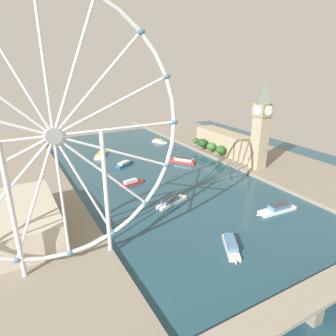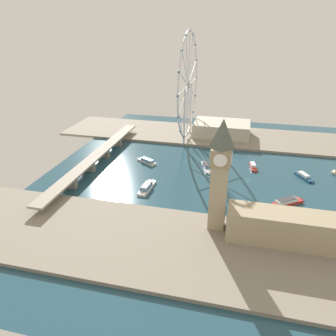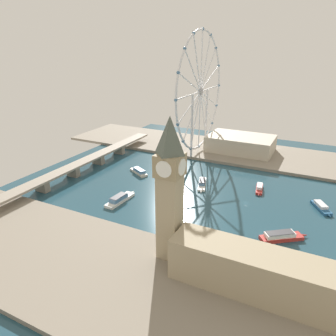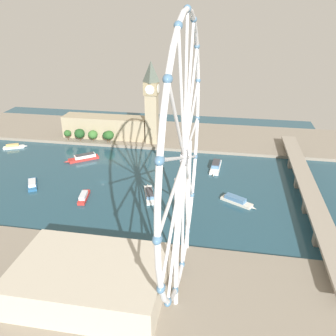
{
  "view_description": "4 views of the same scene",
  "coord_description": "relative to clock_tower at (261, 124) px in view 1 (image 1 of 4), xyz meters",
  "views": [
    {
      "loc": [
        121.22,
        224.71,
        105.77
      ],
      "look_at": [
        -4.08,
        1.54,
        11.8
      ],
      "focal_mm": 31.91,
      "sensor_mm": 36.0,
      "label": 1
    },
    {
      "loc": [
        -298.6,
        11.66,
        145.43
      ],
      "look_at": [
        -19.72,
        79.27,
        12.74
      ],
      "focal_mm": 33.85,
      "sensor_mm": 36.0,
      "label": 2
    },
    {
      "loc": [
        -236.96,
        -47.6,
        121.3
      ],
      "look_at": [
        2.53,
        73.01,
        17.12
      ],
      "focal_mm": 34.01,
      "sensor_mm": 36.0,
      "label": 3
    },
    {
      "loc": [
        252.83,
        100.88,
        138.65
      ],
      "look_at": [
        -5.54,
        55.92,
        15.21
      ],
      "focal_mm": 37.53,
      "sensor_mm": 36.0,
      "label": 4
    }
  ],
  "objects": [
    {
      "name": "tour_boat_6",
      "position": [
        35.59,
        -141.7,
        -45.23
      ],
      "size": [
        14.16,
        23.39,
        4.47
      ],
      "rotation": [
        0.0,
        0.0,
        2.02
      ],
      "color": "white",
      "rests_on": "ground_plane"
    },
    {
      "name": "tour_boat_4",
      "position": [
        49.22,
        70.54,
        -44.76
      ],
      "size": [
        36.06,
        10.01,
        5.81
      ],
      "rotation": [
        0.0,
        0.0,
        6.22
      ],
      "color": "white",
      "rests_on": "ground_plane"
    },
    {
      "name": "river_bridge",
      "position": [
        93.63,
        143.1,
        -38.71
      ],
      "size": [
        228.3,
        13.93,
        10.98
      ],
      "color": "gray",
      "rests_on": "ground_plane"
    },
    {
      "name": "riverbank_left",
      "position": [
        -29.52,
        -23.47,
        -45.55
      ],
      "size": [
        90.0,
        520.0,
        3.0
      ],
      "primitive_type": "cube",
      "color": "gray",
      "rests_on": "ground_plane"
    },
    {
      "name": "riverside_hall",
      "position": [
        218.89,
        14.79,
        -35.04
      ],
      "size": [
        49.71,
        75.04,
        18.04
      ],
      "primitive_type": "cube",
      "color": "#BCB29E",
      "rests_on": "riverbank_right"
    },
    {
      "name": "parliament_block",
      "position": [
        -7.54,
        -54.51,
        -32.46
      ],
      "size": [
        22.0,
        93.01,
        23.18
      ],
      "primitive_type": "cube",
      "color": "tan",
      "rests_on": "riverbank_left"
    },
    {
      "name": "riverbank_right",
      "position": [
        216.79,
        -23.47,
        -45.55
      ],
      "size": [
        90.0,
        520.0,
        3.0
      ],
      "primitive_type": "cube",
      "color": "gray",
      "rests_on": "ground_plane"
    },
    {
      "name": "tour_boat_2",
      "position": [
        122.88,
        -28.21,
        -45.07
      ],
      "size": [
        24.93,
        8.71,
        4.92
      ],
      "rotation": [
        0.0,
        0.0,
        3.3
      ],
      "color": "#B22D28",
      "rests_on": "ground_plane"
    },
    {
      "name": "tree_row_embankment",
      "position": [
        9.87,
        -63.2,
        -35.91
      ],
      "size": [
        12.85,
        55.82,
        13.62
      ],
      "color": "#513823",
      "rests_on": "riverbank_left"
    },
    {
      "name": "ground_plane",
      "position": [
        93.63,
        -23.47,
        -47.05
      ],
      "size": [
        416.3,
        416.3,
        0.0
      ],
      "primitive_type": "plane",
      "color": "#234756"
    },
    {
      "name": "ferris_wheel",
      "position": [
        195.33,
        58.9,
        24.77
      ],
      "size": [
        133.22,
        3.2,
        135.3
      ],
      "color": "silver",
      "rests_on": "riverbank_right"
    },
    {
      "name": "tour_boat_0",
      "position": [
        109.89,
        -79.09,
        -45.21
      ],
      "size": [
        25.52,
        17.13,
        4.53
      ],
      "rotation": [
        0.0,
        0.0,
        3.65
      ],
      "color": "#235684",
      "rests_on": "ground_plane"
    },
    {
      "name": "tour_boat_7",
      "position": [
        110.36,
        21.39,
        -45.09
      ],
      "size": [
        33.36,
        14.8,
        4.97
      ],
      "rotation": [
        0.0,
        0.0,
        3.45
      ],
      "color": "white",
      "rests_on": "ground_plane"
    },
    {
      "name": "tour_boat_5",
      "position": [
        122.55,
        -121.46,
        -45.04
      ],
      "size": [
        21.43,
        29.34,
        4.78
      ],
      "rotation": [
        0.0,
        0.0,
        4.14
      ],
      "color": "beige",
      "rests_on": "ground_plane"
    },
    {
      "name": "clock_tower",
      "position": [
        0.0,
        0.0,
        0.0
      ],
      "size": [
        15.03,
        15.03,
        84.8
      ],
      "color": "tan",
      "rests_on": "riverbank_left"
    },
    {
      "name": "tour_boat_1",
      "position": [
        109.25,
        89.31,
        -44.93
      ],
      "size": [
        18.25,
        27.57,
        5.07
      ],
      "rotation": [
        0.0,
        0.0,
        1.05
      ],
      "color": "beige",
      "rests_on": "ground_plane"
    },
    {
      "name": "tour_boat_3",
      "position": [
        51.91,
        -57.32,
        -44.67
      ],
      "size": [
        24.21,
        30.1,
        5.65
      ],
      "rotation": [
        0.0,
        0.0,
        5.35
      ],
      "color": "#B22D28",
      "rests_on": "ground_plane"
    }
  ]
}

